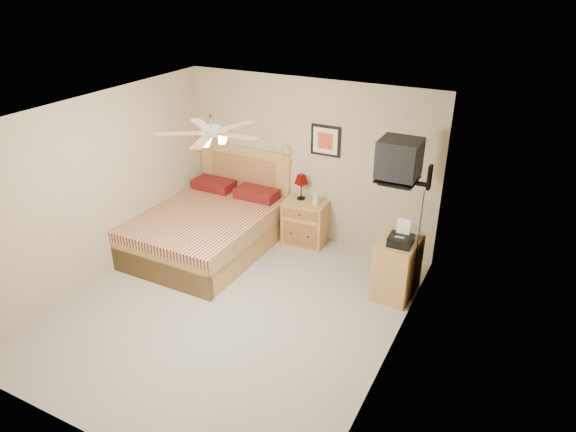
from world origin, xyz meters
The scene contains 17 objects.
floor centered at (0.00, 0.00, 0.00)m, with size 4.50×4.50×0.00m, color #9A968B.
ceiling centered at (0.00, 0.00, 2.50)m, with size 4.00×4.50×0.04m, color white.
wall_back centered at (0.00, 2.25, 1.25)m, with size 4.00×0.04×2.50m, color tan.
wall_front centered at (0.00, -2.25, 1.25)m, with size 4.00×0.04×2.50m, color tan.
wall_left centered at (-2.00, 0.00, 1.25)m, with size 0.04×4.50×2.50m, color tan.
wall_right centered at (2.00, 0.00, 1.25)m, with size 0.04×4.50×2.50m, color tan.
bed centered at (-1.17, 1.12, 0.73)m, with size 1.72×2.25×1.46m, color #B47D43, non-canonical shape.
nightstand centered at (0.07, 2.00, 0.34)m, with size 0.63×0.48×0.69m, color olive.
table_lamp centered at (-0.04, 2.08, 0.89)m, with size 0.22×0.22×0.40m, color #570403, non-canonical shape.
lotion_bottle centered at (0.25, 1.98, 0.80)m, with size 0.09×0.09×0.23m, color silver.
framed_picture centered at (0.27, 2.23, 1.62)m, with size 0.46×0.04×0.46m, color black.
dresser centered at (1.73, 1.27, 0.40)m, with size 0.46×0.67×0.79m, color #B07C41.
fax_machine centered at (1.76, 1.17, 0.95)m, with size 0.29×0.31×0.31m, color black, non-canonical shape.
magazine_lower centered at (1.75, 1.48, 0.80)m, with size 0.21×0.28×0.03m, color #C0B099.
magazine_upper centered at (1.74, 1.49, 0.83)m, with size 0.20×0.28×0.02m, color gray.
wall_tv centered at (1.75, 1.34, 1.81)m, with size 0.56×0.46×0.58m, color black, non-canonical shape.
ceiling_fan centered at (0.00, -0.20, 2.36)m, with size 1.14×1.14×0.28m, color silver, non-canonical shape.
Camera 1 is at (3.05, -4.43, 3.91)m, focal length 32.00 mm.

